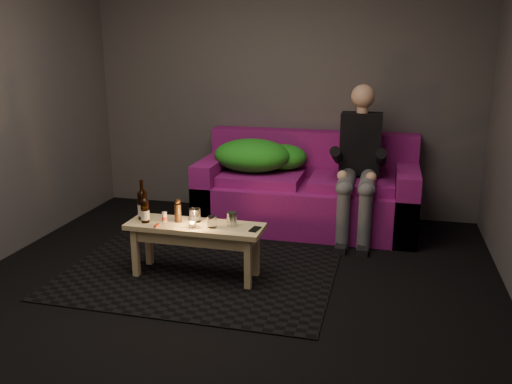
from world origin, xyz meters
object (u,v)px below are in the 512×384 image
person (359,160)px  coffee_table (195,234)px  sofa (307,193)px  beer_bottle_b (145,210)px  beer_bottle_a (143,205)px  steel_cup (232,219)px

person → coffee_table: 1.74m
person → sofa: bearing=161.0°
sofa → beer_bottle_b: 1.82m
person → beer_bottle_a: bearing=-141.7°
person → steel_cup: person is taller
beer_bottle_a → beer_bottle_b: beer_bottle_a is taller
sofa → beer_bottle_b: bearing=-124.7°
beer_bottle_b → steel_cup: 0.67m
beer_bottle_a → sofa: bearing=52.6°
beer_bottle_a → person: bearing=38.3°
beer_bottle_a → steel_cup: 0.72m
steel_cup → sofa: bearing=75.6°
beer_bottle_a → beer_bottle_b: (0.05, -0.07, -0.02)m
coffee_table → steel_cup: steel_cup is taller
beer_bottle_b → steel_cup: size_ratio=2.41×
sofa → beer_bottle_a: (-1.08, -1.41, 0.22)m
sofa → person: person is taller
sofa → steel_cup: bearing=-104.4°
beer_bottle_b → person: bearing=40.9°
person → beer_bottle_b: (-1.52, -1.32, -0.20)m
beer_bottle_a → steel_cup: (0.72, 0.00, -0.06)m
sofa → coffee_table: (-0.65, -1.44, 0.03)m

